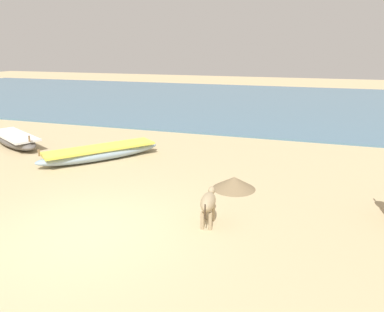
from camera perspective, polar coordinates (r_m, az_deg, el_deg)
The scene contains 6 objects.
ground at distance 7.50m, azimuth -16.19°, elevation -11.53°, with size 80.00×80.00×0.00m, color tan.
sea_water at distance 24.64m, azimuth 8.95°, elevation 8.43°, with size 60.00×20.00×0.08m, color slate.
fishing_boat_0 at distance 12.00m, azimuth -14.08°, elevation 0.51°, with size 3.14×3.64×0.62m.
fishing_boat_2 at distance 14.74m, azimuth -25.89°, elevation 2.32°, with size 3.22×2.27×0.63m.
calf_near_dun at distance 7.39m, azimuth 2.57°, elevation -7.23°, with size 0.38×1.01×0.65m.
debris_pile_0 at distance 9.34m, azimuth 6.56°, elevation -4.18°, with size 1.10×1.10×0.32m, color #7A6647.
Camera 1 is at (3.93, -5.38, 3.45)m, focal length 34.23 mm.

